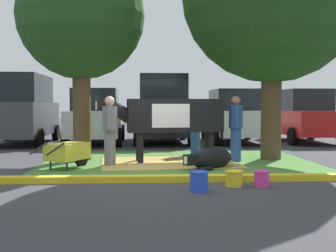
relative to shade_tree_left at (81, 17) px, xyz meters
The scene contains 19 objects.
ground_plane 4.69m from the shade_tree_left, 48.59° to the right, with size 80.00×80.00×0.00m, color #38383D.
grass_island 4.41m from the shade_tree_left, 12.77° to the right, with size 6.55×5.11×0.02m, color #477A33.
curb_yellow 5.42m from the shade_tree_left, 53.23° to the right, with size 7.75×0.24×0.12m, color yellow.
hay_bedding 4.29m from the shade_tree_left, 19.62° to the right, with size 3.20×2.40×0.04m, color tan.
shade_tree_left is the anchor object (origin of this frame).
cow_holstein 3.39m from the shade_tree_left, 14.75° to the right, with size 3.13×0.92×1.60m.
calf_lying 4.90m from the shade_tree_left, 30.13° to the right, with size 1.26×1.01×0.48m.
person_handler 4.77m from the shade_tree_left, ahead, with size 0.34×0.53×1.64m.
person_visitor_near 3.13m from the shade_tree_left, 56.65° to the right, with size 0.34×0.53×1.62m.
person_visitor_far 4.22m from the shade_tree_left, 16.18° to the left, with size 0.47×0.34×1.54m.
wheelbarrow 3.61m from the shade_tree_left, 93.03° to the right, with size 1.13×1.54×0.63m.
bucket_blue 5.96m from the shade_tree_left, 59.14° to the right, with size 0.33×0.33×0.33m.
bucket_yellow 6.03m from the shade_tree_left, 50.16° to the right, with size 0.32×0.32×0.27m.
bucket_pink 6.34m from the shade_tree_left, 46.86° to the right, with size 0.28×0.28×0.28m.
suv_dark_grey 6.29m from the shade_tree_left, 119.89° to the left, with size 2.17×4.63×2.52m.
sedan_silver 5.79m from the shade_tree_left, 92.35° to the left, with size 2.07×4.43×2.02m.
suv_black 6.26m from the shade_tree_left, 67.10° to the left, with size 2.17×4.63×2.52m.
hatchback_white 7.82m from the shade_tree_left, 46.99° to the left, with size 2.07×4.43×2.02m.
sedan_red 9.72m from the shade_tree_left, 34.58° to the left, with size 2.07×4.43×2.02m.
Camera 1 is at (-0.35, -9.04, 1.40)m, focal length 46.80 mm.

